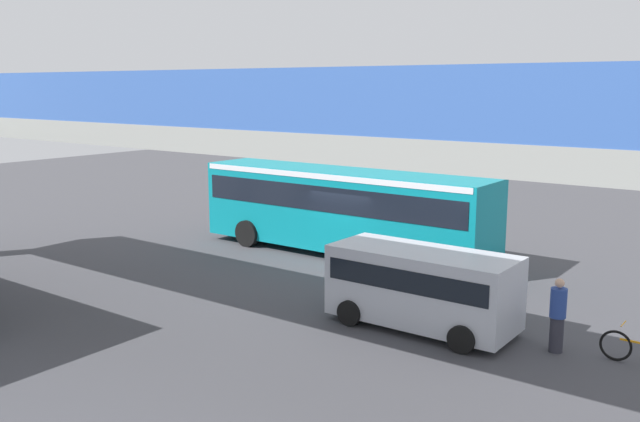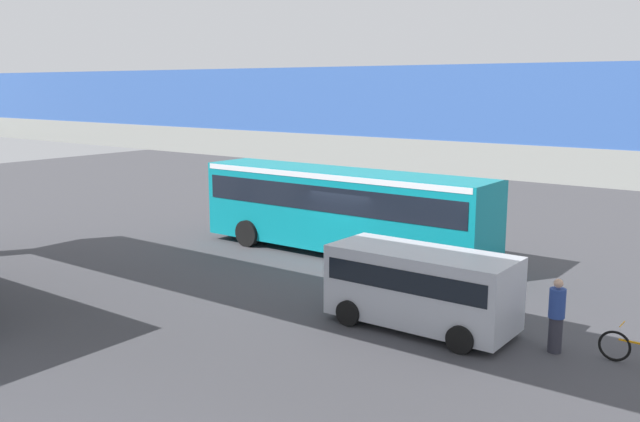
{
  "view_description": "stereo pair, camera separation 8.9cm",
  "coord_description": "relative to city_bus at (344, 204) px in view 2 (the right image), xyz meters",
  "views": [
    {
      "loc": [
        -13.39,
        19.87,
        6.2
      ],
      "look_at": [
        1.45,
        -0.21,
        1.6
      ],
      "focal_mm": 38.41,
      "sensor_mm": 36.0,
      "label": 1
    },
    {
      "loc": [
        -13.46,
        19.82,
        6.2
      ],
      "look_at": [
        1.45,
        -0.21,
        1.6
      ],
      "focal_mm": 38.41,
      "sensor_mm": 36.0,
      "label": 2
    }
  ],
  "objects": [
    {
      "name": "lane_dash_leftmost",
      "position": [
        -4.69,
        -2.73,
        -1.88
      ],
      "size": [
        2.0,
        0.2,
        0.01
      ],
      "primitive_type": "cube",
      "color": "silver",
      "rests_on": "ground"
    },
    {
      "name": "city_bus",
      "position": [
        0.0,
        0.0,
        0.0
      ],
      "size": [
        11.54,
        2.85,
        3.15
      ],
      "color": "#0C8493",
      "rests_on": "ground"
    },
    {
      "name": "traffic_sign",
      "position": [
        0.87,
        -2.66,
        0.01
      ],
      "size": [
        0.08,
        0.6,
        2.8
      ],
      "color": "slate",
      "rests_on": "ground"
    },
    {
      "name": "pedestrian",
      "position": [
        -9.47,
        4.92,
        -1.0
      ],
      "size": [
        0.38,
        0.38,
        1.79
      ],
      "color": "#2D2D38",
      "rests_on": "ground"
    },
    {
      "name": "bicycle_orange",
      "position": [
        -11.25,
        4.65,
        -1.51
      ],
      "size": [
        1.77,
        0.44,
        0.96
      ],
      "color": "black",
      "rests_on": "ground"
    },
    {
      "name": "pedestrian_overpass",
      "position": [
        -0.69,
        10.01,
        2.89
      ],
      "size": [
        26.91,
        2.6,
        6.49
      ],
      "color": "gray",
      "rests_on": "ground"
    },
    {
      "name": "lane_dash_centre",
      "position": [
        3.31,
        -2.73,
        -1.88
      ],
      "size": [
        2.0,
        0.2,
        0.01
      ],
      "primitive_type": "cube",
      "color": "silver",
      "rests_on": "ground"
    },
    {
      "name": "parked_van",
      "position": [
        -6.13,
        5.35,
        -0.7
      ],
      "size": [
        4.8,
        2.17,
        2.05
      ],
      "color": "#B7BCC6",
      "rests_on": "ground"
    },
    {
      "name": "ground",
      "position": [
        -0.69,
        0.66,
        -1.88
      ],
      "size": [
        80.0,
        80.0,
        0.0
      ],
      "primitive_type": "plane",
      "color": "#424247"
    },
    {
      "name": "lane_dash_left",
      "position": [
        -0.69,
        -2.73,
        -1.88
      ],
      "size": [
        2.0,
        0.2,
        0.01
      ],
      "primitive_type": "cube",
      "color": "silver",
      "rests_on": "ground"
    }
  ]
}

